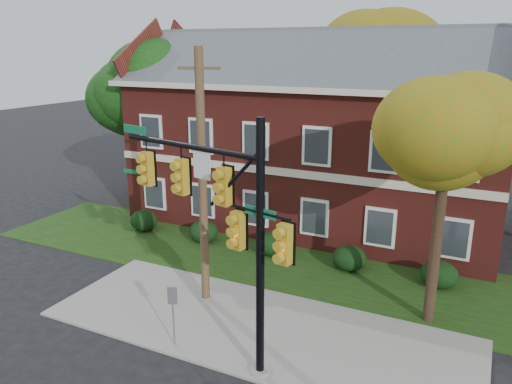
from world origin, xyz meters
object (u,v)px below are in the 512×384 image
at_px(hedge_right, 349,258).
at_px(tree_far_rear, 382,47).
at_px(hedge_far_left, 144,221).
at_px(hedge_far_right, 439,275).
at_px(hedge_left, 204,232).
at_px(sign_post, 173,307).
at_px(tree_left_rear, 145,88).
at_px(tree_near_right, 457,124).
at_px(traffic_signal, 223,214).
at_px(hedge_center, 272,244).
at_px(utility_pole, 202,180).
at_px(apartment_building, 315,127).

relative_size(hedge_right, tree_far_rear, 0.12).
xyz_separation_m(hedge_far_left, tree_far_rear, (8.34, 13.09, 8.32)).
distance_m(hedge_far_right, tree_far_rear, 16.51).
xyz_separation_m(hedge_left, sign_post, (3.73, -7.71, 0.84)).
height_order(hedge_right, tree_left_rear, tree_left_rear).
xyz_separation_m(hedge_right, tree_near_right, (3.72, -2.83, 6.14)).
distance_m(hedge_far_left, hedge_right, 10.50).
bearing_deg(hedge_far_left, traffic_signal, -40.06).
height_order(hedge_far_right, tree_far_rear, tree_far_rear).
height_order(hedge_center, tree_left_rear, tree_left_rear).
height_order(hedge_left, tree_near_right, tree_near_right).
distance_m(hedge_left, hedge_far_right, 10.50).
height_order(hedge_far_left, utility_pole, utility_pole).
bearing_deg(hedge_right, hedge_far_right, 0.00).
bearing_deg(tree_near_right, tree_far_rear, 110.27).
relative_size(hedge_left, traffic_signal, 0.19).
bearing_deg(hedge_center, tree_near_right, -21.42).
xyz_separation_m(hedge_center, sign_post, (0.23, -7.71, 0.84)).
bearing_deg(hedge_left, tree_near_right, -14.81).
bearing_deg(tree_near_right, hedge_far_left, 168.73).
bearing_deg(hedge_center, utility_pole, -96.07).
bearing_deg(hedge_far_left, hedge_center, 0.00).
xyz_separation_m(hedge_far_right, tree_near_right, (0.22, -2.83, 6.14)).
relative_size(hedge_center, hedge_right, 1.00).
xyz_separation_m(hedge_right, tree_left_rear, (-13.23, 4.14, 6.16)).
distance_m(tree_near_right, sign_post, 10.04).
distance_m(hedge_right, tree_near_right, 7.72).
relative_size(hedge_far_left, traffic_signal, 0.19).
bearing_deg(utility_pole, traffic_signal, -69.19).
distance_m(hedge_center, hedge_right, 3.50).
xyz_separation_m(hedge_far_right, utility_pole, (-7.50, -4.70, 3.98)).
height_order(hedge_left, hedge_far_right, same).
distance_m(hedge_far_left, sign_post, 10.61).
bearing_deg(tree_near_right, hedge_far_right, 94.52).
relative_size(hedge_right, traffic_signal, 0.19).
height_order(tree_far_rear, traffic_signal, tree_far_rear).
bearing_deg(tree_far_rear, tree_near_right, -69.73).
height_order(apartment_building, hedge_far_left, apartment_building).
bearing_deg(utility_pole, tree_near_right, -6.38).
bearing_deg(traffic_signal, utility_pole, 144.03).
height_order(hedge_right, tree_far_rear, tree_far_rear).
bearing_deg(hedge_far_left, tree_left_rear, 123.42).
height_order(tree_far_rear, sign_post, tree_far_rear).
bearing_deg(hedge_far_right, hedge_center, 180.00).
xyz_separation_m(tree_near_right, sign_post, (-6.99, -4.88, -5.30)).
distance_m(tree_left_rear, tree_far_rear, 14.40).
bearing_deg(hedge_left, tree_left_rear, 146.41).
xyz_separation_m(hedge_left, hedge_center, (3.50, 0.00, 0.00)).
bearing_deg(traffic_signal, tree_left_rear, 148.27).
height_order(traffic_signal, sign_post, traffic_signal).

